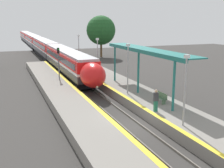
{
  "coord_description": "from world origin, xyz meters",
  "views": [
    {
      "loc": [
        -8.8,
        -18.43,
        7.97
      ],
      "look_at": [
        0.56,
        5.4,
        2.14
      ],
      "focal_mm": 45.0,
      "sensor_mm": 36.0,
      "label": 1
    }
  ],
  "objects_px": {
    "platform_bench": "(161,97)",
    "lamppost_mid": "(128,65)",
    "lamppost_farthest": "(79,48)",
    "train": "(39,44)",
    "lamppost_near": "(185,85)",
    "lamppost_far": "(98,55)",
    "person_waiting": "(156,100)",
    "railway_signal": "(59,63)"
  },
  "relations": [
    {
      "from": "person_waiting",
      "to": "lamppost_far",
      "type": "relative_size",
      "value": 0.37
    },
    {
      "from": "railway_signal",
      "to": "lamppost_near",
      "type": "xyz_separation_m",
      "value": [
        4.89,
        -18.97,
        0.84
      ]
    },
    {
      "from": "person_waiting",
      "to": "railway_signal",
      "type": "height_order",
      "value": "railway_signal"
    },
    {
      "from": "platform_bench",
      "to": "lamppost_mid",
      "type": "relative_size",
      "value": 0.31
    },
    {
      "from": "train",
      "to": "lamppost_farthest",
      "type": "distance_m",
      "value": 30.16
    },
    {
      "from": "train",
      "to": "lamppost_near",
      "type": "height_order",
      "value": "lamppost_near"
    },
    {
      "from": "lamppost_mid",
      "to": "lamppost_near",
      "type": "bearing_deg",
      "value": -90.0
    },
    {
      "from": "platform_bench",
      "to": "lamppost_far",
      "type": "relative_size",
      "value": 0.31
    },
    {
      "from": "person_waiting",
      "to": "lamppost_near",
      "type": "xyz_separation_m",
      "value": [
        0.24,
        -3.35,
        1.9
      ]
    },
    {
      "from": "railway_signal",
      "to": "lamppost_mid",
      "type": "bearing_deg",
      "value": -63.31
    },
    {
      "from": "platform_bench",
      "to": "railway_signal",
      "type": "bearing_deg",
      "value": 115.01
    },
    {
      "from": "person_waiting",
      "to": "platform_bench",
      "type": "bearing_deg",
      "value": 49.26
    },
    {
      "from": "railway_signal",
      "to": "lamppost_farthest",
      "type": "bearing_deg",
      "value": 60.85
    },
    {
      "from": "lamppost_mid",
      "to": "train",
      "type": "bearing_deg",
      "value": 92.93
    },
    {
      "from": "platform_bench",
      "to": "lamppost_far",
      "type": "height_order",
      "value": "lamppost_far"
    },
    {
      "from": "lamppost_mid",
      "to": "lamppost_far",
      "type": "xyz_separation_m",
      "value": [
        0.0,
        9.24,
        0.0
      ]
    },
    {
      "from": "lamppost_far",
      "to": "lamppost_farthest",
      "type": "height_order",
      "value": "same"
    },
    {
      "from": "platform_bench",
      "to": "person_waiting",
      "type": "relative_size",
      "value": 0.85
    },
    {
      "from": "person_waiting",
      "to": "lamppost_far",
      "type": "xyz_separation_m",
      "value": [
        0.24,
        15.14,
        1.9
      ]
    },
    {
      "from": "person_waiting",
      "to": "lamppost_mid",
      "type": "height_order",
      "value": "lamppost_mid"
    },
    {
      "from": "train",
      "to": "lamppost_far",
      "type": "bearing_deg",
      "value": -86.38
    },
    {
      "from": "train",
      "to": "platform_bench",
      "type": "distance_m",
      "value": 52.58
    },
    {
      "from": "train",
      "to": "railway_signal",
      "type": "relative_size",
      "value": 19.91
    },
    {
      "from": "lamppost_farthest",
      "to": "train",
      "type": "bearing_deg",
      "value": 94.74
    },
    {
      "from": "lamppost_mid",
      "to": "lamppost_far",
      "type": "height_order",
      "value": "same"
    },
    {
      "from": "train",
      "to": "person_waiting",
      "type": "distance_m",
      "value": 54.45
    },
    {
      "from": "person_waiting",
      "to": "lamppost_far",
      "type": "height_order",
      "value": "lamppost_far"
    },
    {
      "from": "platform_bench",
      "to": "lamppost_near",
      "type": "relative_size",
      "value": 0.31
    },
    {
      "from": "train",
      "to": "lamppost_mid",
      "type": "relative_size",
      "value": 19.07
    },
    {
      "from": "platform_bench",
      "to": "lamppost_farthest",
      "type": "height_order",
      "value": "lamppost_farthest"
    },
    {
      "from": "train",
      "to": "lamppost_mid",
      "type": "bearing_deg",
      "value": -87.07
    },
    {
      "from": "lamppost_mid",
      "to": "lamppost_far",
      "type": "distance_m",
      "value": 9.24
    },
    {
      "from": "railway_signal",
      "to": "lamppost_mid",
      "type": "distance_m",
      "value": 10.92
    },
    {
      "from": "platform_bench",
      "to": "lamppost_mid",
      "type": "bearing_deg",
      "value": 110.64
    },
    {
      "from": "platform_bench",
      "to": "railway_signal",
      "type": "distance_m",
      "value": 15.12
    },
    {
      "from": "lamppost_mid",
      "to": "lamppost_farthest",
      "type": "height_order",
      "value": "same"
    },
    {
      "from": "platform_bench",
      "to": "lamppost_farthest",
      "type": "xyz_separation_m",
      "value": [
        -1.47,
        22.4,
        2.37
      ]
    },
    {
      "from": "platform_bench",
      "to": "lamppost_near",
      "type": "xyz_separation_m",
      "value": [
        -1.47,
        -5.33,
        2.37
      ]
    },
    {
      "from": "train",
      "to": "platform_bench",
      "type": "relative_size",
      "value": 61.18
    },
    {
      "from": "lamppost_far",
      "to": "lamppost_near",
      "type": "bearing_deg",
      "value": -90.0
    },
    {
      "from": "person_waiting",
      "to": "lamppost_near",
      "type": "distance_m",
      "value": 3.86
    },
    {
      "from": "train",
      "to": "lamppost_far",
      "type": "xyz_separation_m",
      "value": [
        2.49,
        -39.26,
        1.53
      ]
    }
  ]
}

